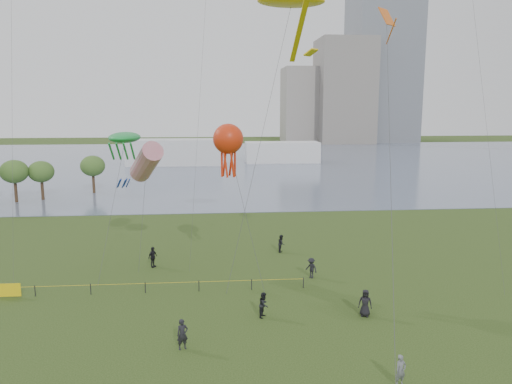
{
  "coord_description": "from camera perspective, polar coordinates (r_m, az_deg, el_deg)",
  "views": [
    {
      "loc": [
        -2.89,
        -23.7,
        13.89
      ],
      "look_at": [
        0.0,
        10.0,
        8.0
      ],
      "focal_mm": 35.0,
      "sensor_mm": 36.0,
      "label": 1
    }
  ],
  "objects": [
    {
      "name": "building_mid",
      "position": [
        192.1,
        10.03,
        11.25
      ],
      "size": [
        20.0,
        20.0,
        38.0
      ],
      "primitive_type": "cube",
      "color": "slate",
      "rests_on": "ground_plane"
    },
    {
      "name": "fence",
      "position": [
        40.15,
        -21.37,
        -10.22
      ],
      "size": [
        24.07,
        0.07,
        1.05
      ],
      "color": "black",
      "rests_on": "ground_plane"
    },
    {
      "name": "kite_creature",
      "position": [
        42.66,
        -14.79,
        6.02
      ],
      "size": [
        3.16,
        6.36,
        11.73
      ],
      "rotation": [
        0.0,
        0.0,
        0.31
      ],
      "color": "#3F3F42"
    },
    {
      "name": "spectator_a",
      "position": [
        33.89,
        0.9,
        -12.75
      ],
      "size": [
        0.92,
        1.02,
        1.7
      ],
      "primitive_type": "imported",
      "rotation": [
        0.0,
        0.0,
        1.15
      ],
      "color": "black",
      "rests_on": "ground_plane"
    },
    {
      "name": "spectator_f",
      "position": [
        30.11,
        -8.4,
        -15.79
      ],
      "size": [
        0.77,
        0.63,
        1.8
      ],
      "primitive_type": "imported",
      "rotation": [
        0.0,
        0.0,
        0.35
      ],
      "color": "black",
      "rests_on": "ground_plane"
    },
    {
      "name": "kite_octopus",
      "position": [
        38.0,
        -3.2,
        5.98
      ],
      "size": [
        3.72,
        3.78,
        12.54
      ],
      "rotation": [
        0.0,
        0.0,
        0.23
      ],
      "color": "#3F3F42"
    },
    {
      "name": "kite_windsock",
      "position": [
        43.39,
        -12.45,
        3.34
      ],
      "size": [
        4.25,
        5.11,
        11.04
      ],
      "rotation": [
        0.0,
        0.0,
        0.09
      ],
      "color": "#3F3F42"
    },
    {
      "name": "kite_flyer",
      "position": [
        27.46,
        16.21,
        -18.99
      ],
      "size": [
        0.68,
        0.55,
        1.62
      ],
      "primitive_type": "imported",
      "rotation": [
        0.0,
        0.0,
        0.31
      ],
      "color": "slate",
      "rests_on": "ground_plane"
    },
    {
      "name": "spectator_g",
      "position": [
        48.03,
        2.92,
        -5.9
      ],
      "size": [
        0.87,
        0.98,
        1.69
      ],
      "primitive_type": "imported",
      "rotation": [
        0.0,
        0.0,
        1.24
      ],
      "color": "black",
      "rests_on": "ground_plane"
    },
    {
      "name": "spectator_d",
      "position": [
        34.76,
        12.37,
        -12.28
      ],
      "size": [
        1.03,
        0.83,
        1.84
      ],
      "primitive_type": "imported",
      "rotation": [
        0.0,
        0.0,
        -0.32
      ],
      "color": "black",
      "rests_on": "ground_plane"
    },
    {
      "name": "kite_delta",
      "position": [
        32.94,
        14.84,
        16.67
      ],
      "size": [
        4.08,
        14.11,
        19.92
      ],
      "rotation": [
        0.0,
        0.0,
        0.36
      ],
      "color": "#3F3F42"
    },
    {
      "name": "pavilion_right",
      "position": [
        123.39,
        2.99,
        4.57
      ],
      "size": [
        18.0,
        7.0,
        5.0
      ],
      "primitive_type": "cube",
      "color": "silver",
      "rests_on": "ground_plane"
    },
    {
      "name": "ground_plane",
      "position": [
        27.62,
        1.89,
        -20.32
      ],
      "size": [
        400.0,
        400.0,
        0.0
      ],
      "primitive_type": "plane",
      "color": "#223611"
    },
    {
      "name": "kite_stingray",
      "position": [
        39.71,
        4.07,
        20.85
      ],
      "size": [
        7.72,
        10.08,
        21.94
      ],
      "rotation": [
        0.0,
        0.0,
        -0.2
      ],
      "color": "#3F3F42"
    },
    {
      "name": "lake",
      "position": [
        124.51,
        -3.55,
        3.46
      ],
      "size": [
        400.0,
        120.0,
        0.08
      ],
      "primitive_type": "cube",
      "color": "slate",
      "rests_on": "ground_plane"
    },
    {
      "name": "spectator_c",
      "position": [
        44.5,
        -11.72,
        -7.29
      ],
      "size": [
        0.96,
        1.14,
        1.82
      ],
      "primitive_type": "imported",
      "rotation": [
        0.0,
        0.0,
        0.99
      ],
      "color": "black",
      "rests_on": "ground_plane"
    },
    {
      "name": "spectator_b",
      "position": [
        41.24,
        6.33,
        -8.63
      ],
      "size": [
        1.19,
        1.23,
        1.69
      ],
      "primitive_type": "imported",
      "rotation": [
        0.0,
        0.0,
        -0.86
      ],
      "color": "black",
      "rests_on": "ground_plane"
    },
    {
      "name": "pavilion_left",
      "position": [
        119.54,
        -9.28,
        4.52
      ],
      "size": [
        22.0,
        8.0,
        6.0
      ],
      "primitive_type": "cube",
      "color": "silver",
      "rests_on": "ground_plane"
    },
    {
      "name": "building_low",
      "position": [
        194.85,
        5.49,
        9.87
      ],
      "size": [
        16.0,
        18.0,
        28.0
      ],
      "primitive_type": "cube",
      "color": "gray",
      "rests_on": "ground_plane"
    }
  ]
}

